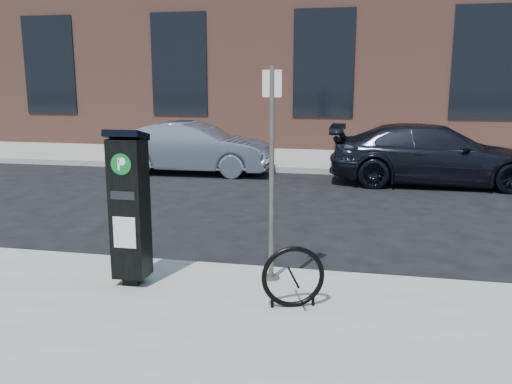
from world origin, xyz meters
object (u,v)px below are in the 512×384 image
(sign_pole, at_px, (272,177))
(bike_rack, at_px, (293,277))
(car_silver, at_px, (193,148))
(parking_kiosk, at_px, (130,206))
(car_dark, at_px, (434,155))

(sign_pole, xyz_separation_m, bike_rack, (0.37, -0.75, -0.90))
(sign_pole, xyz_separation_m, car_silver, (-3.53, 7.76, -0.69))
(sign_pole, height_order, car_silver, sign_pole)
(sign_pole, height_order, bike_rack, sign_pole)
(parking_kiosk, xyz_separation_m, car_silver, (-1.99, 8.23, -0.38))
(parking_kiosk, xyz_separation_m, bike_rack, (1.90, -0.28, -0.60))
(sign_pole, relative_size, car_dark, 0.50)
(bike_rack, xyz_separation_m, car_dark, (2.24, 8.20, 0.25))
(car_dark, bearing_deg, sign_pole, 160.28)
(bike_rack, bearing_deg, sign_pole, 97.50)
(car_silver, bearing_deg, parking_kiosk, -168.24)
(car_silver, bearing_deg, bike_rack, -157.25)
(parking_kiosk, height_order, sign_pole, sign_pole)
(parking_kiosk, distance_m, car_silver, 8.47)
(parking_kiosk, bearing_deg, car_dark, 61.74)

